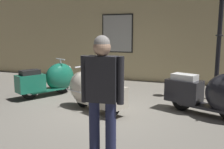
% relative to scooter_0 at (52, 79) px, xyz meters
% --- Properties ---
extents(ground_plane, '(60.00, 60.00, 0.00)m').
position_rel_scooter_0_xyz_m(ground_plane, '(1.86, -0.91, -0.47)').
color(ground_plane, slate).
extents(showroom_back_wall, '(18.00, 0.24, 3.65)m').
position_rel_scooter_0_xyz_m(showroom_back_wall, '(1.86, 3.04, 1.36)').
color(showroom_back_wall, '#CCB784').
rests_on(showroom_back_wall, ground).
extents(scooter_0, '(1.20, 1.70, 1.02)m').
position_rel_scooter_0_xyz_m(scooter_0, '(0.00, 0.00, 0.00)').
color(scooter_0, black).
rests_on(scooter_0, ground).
extents(scooter_1, '(1.66, 1.06, 0.99)m').
position_rel_scooter_0_xyz_m(scooter_1, '(1.61, -0.83, -0.02)').
color(scooter_1, black).
rests_on(scooter_1, ground).
extents(scooter_2, '(1.85, 1.14, 1.09)m').
position_rel_scooter_0_xyz_m(scooter_2, '(4.20, -0.41, 0.03)').
color(scooter_2, black).
rests_on(scooter_2, ground).
extents(lamppost, '(0.30, 0.30, 3.19)m').
position_rel_scooter_0_xyz_m(lamppost, '(4.31, 1.13, 1.35)').
color(lamppost, black).
rests_on(lamppost, ground).
extents(visitor_0, '(0.57, 0.31, 1.71)m').
position_rel_scooter_0_xyz_m(visitor_0, '(2.73, -2.87, 0.52)').
color(visitor_0, black).
rests_on(visitor_0, ground).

